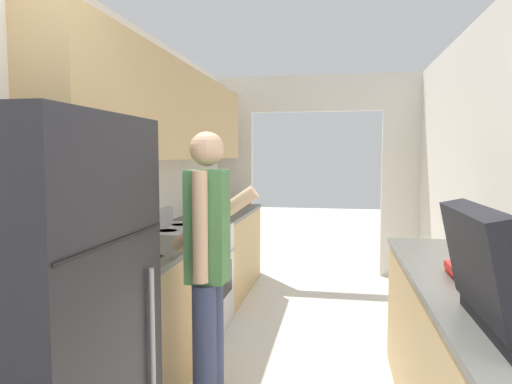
{
  "coord_description": "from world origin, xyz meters",
  "views": [
    {
      "loc": [
        0.28,
        -1.0,
        1.5
      ],
      "look_at": [
        -0.45,
        3.05,
        1.17
      ],
      "focal_mm": 32.0,
      "sensor_mm": 36.0,
      "label": 1
    }
  ],
  "objects_px": {
    "range_oven": "(189,279)",
    "person": "(208,270)",
    "book_stack": "(471,273)",
    "refrigerator": "(29,331)",
    "knife": "(206,217)"
  },
  "relations": [
    {
      "from": "range_oven",
      "to": "knife",
      "type": "relative_size",
      "value": 3.77
    },
    {
      "from": "book_stack",
      "to": "refrigerator",
      "type": "bearing_deg",
      "value": -155.52
    },
    {
      "from": "knife",
      "to": "refrigerator",
      "type": "bearing_deg",
      "value": -132.92
    },
    {
      "from": "range_oven",
      "to": "book_stack",
      "type": "height_order",
      "value": "range_oven"
    },
    {
      "from": "refrigerator",
      "to": "knife",
      "type": "xyz_separation_m",
      "value": [
        -0.09,
        2.75,
        0.07
      ]
    },
    {
      "from": "range_oven",
      "to": "book_stack",
      "type": "bearing_deg",
      "value": -34.13
    },
    {
      "from": "refrigerator",
      "to": "knife",
      "type": "distance_m",
      "value": 2.75
    },
    {
      "from": "range_oven",
      "to": "person",
      "type": "bearing_deg",
      "value": -66.85
    },
    {
      "from": "person",
      "to": "knife",
      "type": "bearing_deg",
      "value": 15.49
    },
    {
      "from": "refrigerator",
      "to": "knife",
      "type": "relative_size",
      "value": 6.04
    },
    {
      "from": "refrigerator",
      "to": "person",
      "type": "distance_m",
      "value": 0.97
    },
    {
      "from": "refrigerator",
      "to": "person",
      "type": "xyz_separation_m",
      "value": [
        0.47,
        0.85,
        0.05
      ]
    },
    {
      "from": "refrigerator",
      "to": "person",
      "type": "height_order",
      "value": "refrigerator"
    },
    {
      "from": "refrigerator",
      "to": "range_oven",
      "type": "xyz_separation_m",
      "value": [
        -0.07,
        2.11,
        -0.38
      ]
    },
    {
      "from": "person",
      "to": "book_stack",
      "type": "xyz_separation_m",
      "value": [
        1.35,
        -0.02,
        0.05
      ]
    }
  ]
}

